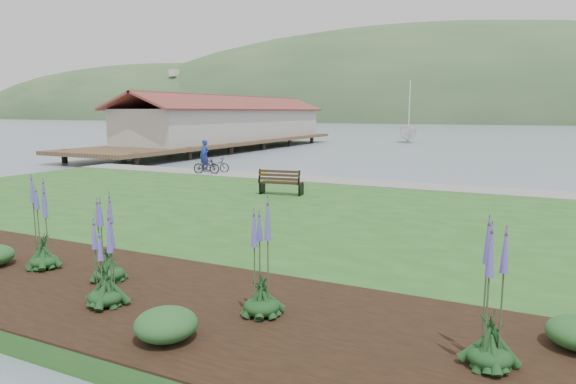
% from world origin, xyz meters
% --- Properties ---
extents(ground, '(600.00, 600.00, 0.00)m').
position_xyz_m(ground, '(0.00, 0.00, 0.00)').
color(ground, slate).
rests_on(ground, ground).
extents(lawn, '(34.00, 20.00, 0.40)m').
position_xyz_m(lawn, '(0.00, -2.00, 0.20)').
color(lawn, '#25591F').
rests_on(lawn, ground).
extents(shoreline_path, '(34.00, 2.20, 0.03)m').
position_xyz_m(shoreline_path, '(0.00, 6.90, 0.42)').
color(shoreline_path, gray).
rests_on(shoreline_path, lawn).
extents(garden_bed, '(24.00, 4.40, 0.04)m').
position_xyz_m(garden_bed, '(3.00, -9.80, 0.42)').
color(garden_bed, black).
rests_on(garden_bed, lawn).
extents(pier_pavilion, '(8.00, 36.00, 5.40)m').
position_xyz_m(pier_pavilion, '(-20.00, 27.52, 2.64)').
color(pier_pavilion, '#4C3826').
rests_on(pier_pavilion, ground).
extents(park_bench, '(1.86, 0.98, 1.10)m').
position_xyz_m(park_bench, '(-1.07, 1.88, 0.95)').
color(park_bench, black).
rests_on(park_bench, lawn).
extents(person, '(0.85, 0.65, 2.12)m').
position_xyz_m(person, '(-8.91, 7.50, 1.46)').
color(person, navy).
rests_on(person, lawn).
extents(bicycle_a, '(0.94, 1.71, 0.85)m').
position_xyz_m(bicycle_a, '(-7.97, 7.20, 0.82)').
color(bicycle_a, black).
rests_on(bicycle_a, lawn).
extents(bicycle_b, '(0.79, 1.56, 0.91)m').
position_xyz_m(bicycle_b, '(-8.01, 6.39, 0.85)').
color(bicycle_b, black).
rests_on(bicycle_b, lawn).
extents(sailboat, '(11.32, 11.43, 23.91)m').
position_xyz_m(sailboat, '(-6.41, 46.62, 0.00)').
color(sailboat, silver).
rests_on(sailboat, ground).
extents(pannier, '(0.22, 0.31, 0.31)m').
position_xyz_m(pannier, '(-4.86, 7.20, 0.55)').
color(pannier, yellow).
rests_on(pannier, lawn).
extents(echium_0, '(0.62, 0.62, 1.74)m').
position_xyz_m(echium_0, '(1.86, -10.52, 1.12)').
color(echium_0, '#133617').
rests_on(echium_0, garden_bed).
extents(echium_1, '(0.62, 0.62, 2.23)m').
position_xyz_m(echium_1, '(4.54, -9.68, 1.29)').
color(echium_1, '#133617').
rests_on(echium_1, garden_bed).
extents(echium_2, '(0.62, 0.62, 2.14)m').
position_xyz_m(echium_2, '(8.16, -9.85, 1.25)').
color(echium_2, '#133617').
rests_on(echium_2, garden_bed).
extents(echium_4, '(0.62, 0.62, 2.14)m').
position_xyz_m(echium_4, '(0.91, -9.53, 1.31)').
color(echium_4, '#133617').
rests_on(echium_4, garden_bed).
extents(echium_5, '(0.62, 0.62, 2.29)m').
position_xyz_m(echium_5, '(-1.02, -9.52, 1.38)').
color(echium_5, '#133617').
rests_on(echium_5, garden_bed).
extents(shrub_1, '(0.96, 0.96, 0.48)m').
position_xyz_m(shrub_1, '(3.71, -11.14, 0.68)').
color(shrub_1, '#1E4C21').
rests_on(shrub_1, garden_bed).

